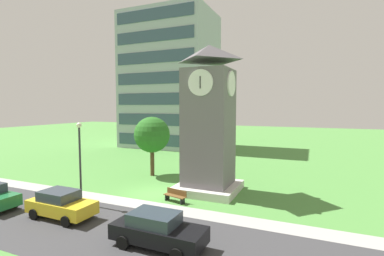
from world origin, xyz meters
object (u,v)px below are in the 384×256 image
at_px(park_bench, 175,195).
at_px(parked_car_yellow, 61,204).
at_px(tree_by_building, 152,135).
at_px(clock_tower, 209,127).
at_px(street_lamp, 80,154).
at_px(parked_car_black, 158,229).

height_order(park_bench, parked_car_yellow, parked_car_yellow).
bearing_deg(tree_by_building, clock_tower, -21.26).
height_order(street_lamp, parked_car_black, street_lamp).
height_order(clock_tower, street_lamp, clock_tower).
relative_size(clock_tower, tree_by_building, 1.99).
height_order(clock_tower, park_bench, clock_tower).
distance_m(street_lamp, tree_by_building, 9.10).
distance_m(clock_tower, park_bench, 5.99).
xyz_separation_m(park_bench, tree_by_building, (-5.59, 6.03, 3.59)).
bearing_deg(park_bench, tree_by_building, 132.82).
xyz_separation_m(clock_tower, parked_car_black, (0.81, -9.49, -4.39)).
distance_m(tree_by_building, parked_car_black, 14.78).
distance_m(parked_car_yellow, parked_car_black, 7.33).
bearing_deg(clock_tower, parked_car_black, -85.15).
distance_m(park_bench, tree_by_building, 8.97).
bearing_deg(parked_car_yellow, parked_car_black, -6.03).
bearing_deg(tree_by_building, parked_car_yellow, -87.83).
bearing_deg(parked_car_black, parked_car_yellow, 173.97).
bearing_deg(clock_tower, parked_car_yellow, -126.62).
bearing_deg(street_lamp, tree_by_building, 88.30).
xyz_separation_m(clock_tower, parked_car_yellow, (-6.49, -8.72, -4.39)).
bearing_deg(clock_tower, street_lamp, -138.34).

